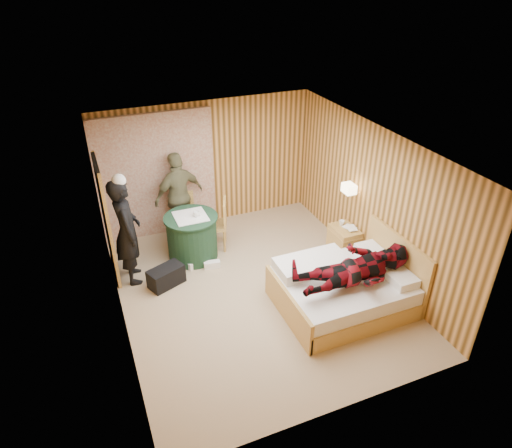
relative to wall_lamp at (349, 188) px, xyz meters
name	(u,v)px	position (x,y,z in m)	size (l,w,h in m)	color
floor	(256,290)	(-1.92, -0.45, -1.30)	(4.20, 5.00, 0.01)	tan
ceiling	(256,146)	(-1.92, -0.45, 1.20)	(4.20, 5.00, 0.01)	white
wall_back	(207,164)	(-1.92, 2.05, -0.05)	(4.20, 0.02, 2.50)	#EBA75A
wall_left	(113,254)	(-4.02, -0.45, -0.05)	(0.02, 5.00, 2.50)	#EBA75A
wall_right	(373,200)	(0.18, -0.45, -0.05)	(0.02, 5.00, 2.50)	#EBA75A
curtain	(157,176)	(-2.92, 1.98, -0.10)	(2.20, 0.08, 2.40)	beige
doorway	(106,221)	(-3.98, 0.95, -0.28)	(0.06, 0.90, 2.05)	black
wall_lamp	(349,188)	(0.00, 0.00, 0.00)	(0.26, 0.24, 0.16)	gold
bed	(343,289)	(-0.80, -1.28, -1.00)	(1.96, 1.51, 1.04)	#E9B15F
nightstand	(344,241)	(-0.04, -0.08, -1.01)	(0.42, 0.57, 0.55)	#E9B15F
round_table	(192,236)	(-2.60, 0.90, -0.88)	(0.95, 0.95, 0.84)	#1F432A
chair_far	(183,212)	(-2.57, 1.64, -0.76)	(0.54, 0.54, 0.93)	#E9B15F
chair_near	(219,221)	(-2.05, 1.01, -0.73)	(0.57, 0.57, 0.98)	#E9B15F
duffel_bag	(166,276)	(-3.24, 0.25, -1.14)	(0.58, 0.31, 0.33)	black
sneaker_left	(195,263)	(-2.67, 0.57, -1.23)	(0.30, 0.12, 0.13)	white
sneaker_right	(212,265)	(-2.39, 0.43, -1.24)	(0.28, 0.12, 0.13)	white
woman_standing	(127,231)	(-3.71, 0.65, -0.38)	(0.67, 0.44, 1.85)	black
man_at_table	(179,196)	(-2.60, 1.69, -0.44)	(1.01, 0.42, 1.72)	#73714C
man_on_bed	(357,262)	(-0.77, -1.51, -0.35)	(1.77, 0.67, 0.86)	maroon
book_lower	(347,229)	(-0.04, -0.13, -0.74)	(0.17, 0.22, 0.02)	white
book_upper	(347,228)	(-0.04, -0.13, -0.72)	(0.16, 0.22, 0.02)	white
cup_nightstand	(342,223)	(-0.04, 0.05, -0.70)	(0.10, 0.10, 0.09)	white
cup_table	(197,214)	(-2.50, 0.85, -0.41)	(0.12, 0.12, 0.10)	white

